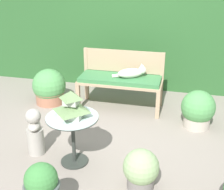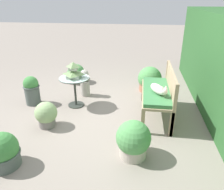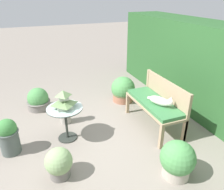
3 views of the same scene
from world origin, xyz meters
name	(u,v)px [view 3 (image 3 of 3)]	position (x,y,z in m)	size (l,w,h in m)	color
ground	(101,142)	(0.00, 0.00, 0.00)	(30.00, 30.00, 0.00)	gray
foliage_hedge_back	(220,74)	(0.00, 2.46, 0.91)	(6.40, 0.97, 1.83)	#285628
garden_bench	(154,104)	(-0.11, 1.08, 0.46)	(1.34, 0.52, 0.54)	tan
bench_backrest	(166,93)	(-0.11, 1.32, 0.66)	(1.34, 0.06, 0.91)	tan
cat	(161,101)	(0.07, 1.10, 0.62)	(0.52, 0.32, 0.21)	silver
patio_table	(65,115)	(-0.32, -0.53, 0.48)	(0.61, 0.61, 0.62)	#2D332D
pagoda_birdhouse	(64,100)	(-0.32, -0.53, 0.75)	(0.34, 0.34, 0.32)	#B2BCA8
garden_bust	(65,109)	(-0.85, -0.46, 0.30)	(0.23, 0.30, 0.61)	#A39E93
potted_plant_table_far	(8,136)	(-0.28, -1.45, 0.31)	(0.34, 0.34, 0.61)	#4C5651
potted_plant_path_edge	(59,163)	(0.52, -0.80, 0.23)	(0.38, 0.38, 0.46)	slate
potted_plant_hedge_corner	(123,90)	(-1.31, 1.00, 0.27)	(0.56, 0.56, 0.59)	#9E664C
potted_plant_bench_left	(177,160)	(1.11, 0.73, 0.27)	(0.49, 0.49, 0.56)	#ADA393
potted_plant_patio_mid	(38,100)	(-1.65, -0.90, 0.21)	(0.51, 0.51, 0.49)	slate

